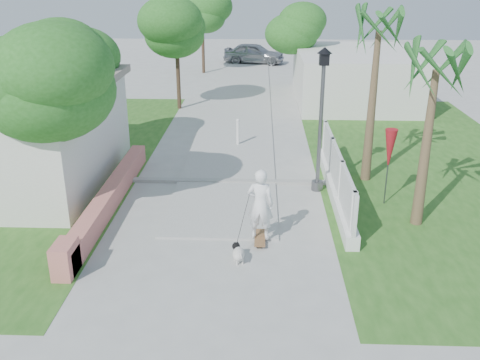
{
  "coord_description": "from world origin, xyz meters",
  "views": [
    {
      "loc": [
        1.07,
        -10.22,
        6.5
      ],
      "look_at": [
        0.54,
        3.47,
        1.1
      ],
      "focal_mm": 40.0,
      "sensor_mm": 36.0,
      "label": 1
    }
  ],
  "objects_px": {
    "dog": "(238,253)",
    "parked_car": "(254,53)",
    "patio_umbrella": "(390,150)",
    "bollard": "(238,131)",
    "street_lamp": "(321,115)",
    "skateboarder": "(256,209)"
  },
  "relations": [
    {
      "from": "bollard",
      "to": "parked_car",
      "type": "relative_size",
      "value": 0.25
    },
    {
      "from": "skateboarder",
      "to": "dog",
      "type": "distance_m",
      "value": 1.26
    },
    {
      "from": "street_lamp",
      "to": "parked_car",
      "type": "bearing_deg",
      "value": 95.47
    },
    {
      "from": "patio_umbrella",
      "to": "dog",
      "type": "height_order",
      "value": "patio_umbrella"
    },
    {
      "from": "bollard",
      "to": "parked_car",
      "type": "distance_m",
      "value": 19.96
    },
    {
      "from": "street_lamp",
      "to": "bollard",
      "type": "height_order",
      "value": "street_lamp"
    },
    {
      "from": "bollard",
      "to": "patio_umbrella",
      "type": "height_order",
      "value": "patio_umbrella"
    },
    {
      "from": "patio_umbrella",
      "to": "skateboarder",
      "type": "height_order",
      "value": "patio_umbrella"
    },
    {
      "from": "street_lamp",
      "to": "bollard",
      "type": "bearing_deg",
      "value": 120.96
    },
    {
      "from": "bollard",
      "to": "skateboarder",
      "type": "distance_m",
      "value": 8.18
    },
    {
      "from": "street_lamp",
      "to": "parked_car",
      "type": "distance_m",
      "value": 24.63
    },
    {
      "from": "dog",
      "to": "parked_car",
      "type": "relative_size",
      "value": 0.14
    },
    {
      "from": "skateboarder",
      "to": "dog",
      "type": "bearing_deg",
      "value": 76.99
    },
    {
      "from": "bollard",
      "to": "patio_umbrella",
      "type": "xyz_separation_m",
      "value": [
        4.6,
        -5.5,
        1.1
      ]
    },
    {
      "from": "street_lamp",
      "to": "patio_umbrella",
      "type": "distance_m",
      "value": 2.27
    },
    {
      "from": "skateboarder",
      "to": "bollard",
      "type": "bearing_deg",
      "value": -73.97
    },
    {
      "from": "patio_umbrella",
      "to": "parked_car",
      "type": "xyz_separation_m",
      "value": [
        -4.24,
        25.46,
        -0.93
      ]
    },
    {
      "from": "dog",
      "to": "parked_car",
      "type": "xyz_separation_m",
      "value": [
        -0.04,
        29.03,
        0.52
      ]
    },
    {
      "from": "parked_car",
      "to": "street_lamp",
      "type": "bearing_deg",
      "value": -163.95
    },
    {
      "from": "parked_car",
      "to": "skateboarder",
      "type": "bearing_deg",
      "value": -168.52
    },
    {
      "from": "patio_umbrella",
      "to": "dog",
      "type": "relative_size",
      "value": 3.69
    },
    {
      "from": "patio_umbrella",
      "to": "skateboarder",
      "type": "distance_m",
      "value": 4.67
    }
  ]
}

